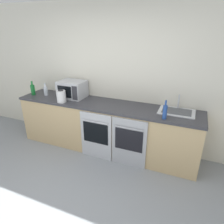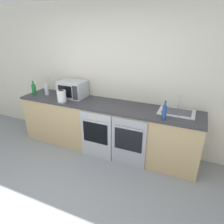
# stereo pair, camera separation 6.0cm
# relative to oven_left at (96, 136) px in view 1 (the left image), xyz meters

# --- Properties ---
(ground_plane) EXTENTS (16.00, 16.00, 0.00)m
(ground_plane) POSITION_rel_oven_left_xyz_m (0.02, -1.35, -0.44)
(ground_plane) COLOR gray
(wall_back) EXTENTS (10.00, 0.06, 2.60)m
(wall_back) POSITION_rel_oven_left_xyz_m (0.02, 0.69, 0.86)
(wall_back) COLOR silver
(wall_back) RESTS_ON ground_plane
(counter_back) EXTENTS (3.33, 0.66, 0.91)m
(counter_back) POSITION_rel_oven_left_xyz_m (0.02, 0.34, 0.02)
(counter_back) COLOR tan
(counter_back) RESTS_ON ground_plane
(oven_left) EXTENTS (0.58, 0.06, 0.86)m
(oven_left) POSITION_rel_oven_left_xyz_m (0.00, 0.00, 0.00)
(oven_left) COLOR #B7BABF
(oven_left) RESTS_ON ground_plane
(oven_right) EXTENTS (0.58, 0.06, 0.86)m
(oven_right) POSITION_rel_oven_left_xyz_m (0.59, 0.00, 0.00)
(oven_right) COLOR #A8AAAF
(oven_right) RESTS_ON ground_plane
(microwave) EXTENTS (0.48, 0.40, 0.32)m
(microwave) POSITION_rel_oven_left_xyz_m (-0.70, 0.43, 0.64)
(microwave) COLOR #B7BABF
(microwave) RESTS_ON counter_back
(bottle_blue) EXTENTS (0.06, 0.06, 0.29)m
(bottle_blue) POSITION_rel_oven_left_xyz_m (1.09, 0.10, 0.59)
(bottle_blue) COLOR #234793
(bottle_blue) RESTS_ON counter_back
(bottle_green) EXTENTS (0.08, 0.08, 0.27)m
(bottle_green) POSITION_rel_oven_left_xyz_m (-1.51, 0.26, 0.59)
(bottle_green) COLOR #19722D
(bottle_green) RESTS_ON counter_back
(bottle_clear) EXTENTS (0.08, 0.08, 0.24)m
(bottle_clear) POSITION_rel_oven_left_xyz_m (-1.25, 0.33, 0.57)
(bottle_clear) COLOR silver
(bottle_clear) RESTS_ON counter_back
(kettle) EXTENTS (0.16, 0.16, 0.22)m
(kettle) POSITION_rel_oven_left_xyz_m (-0.73, 0.12, 0.59)
(kettle) COLOR white
(kettle) RESTS_ON counter_back
(sink) EXTENTS (0.56, 0.39, 0.25)m
(sink) POSITION_rel_oven_left_xyz_m (1.23, 0.43, 0.49)
(sink) COLOR silver
(sink) RESTS_ON counter_back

